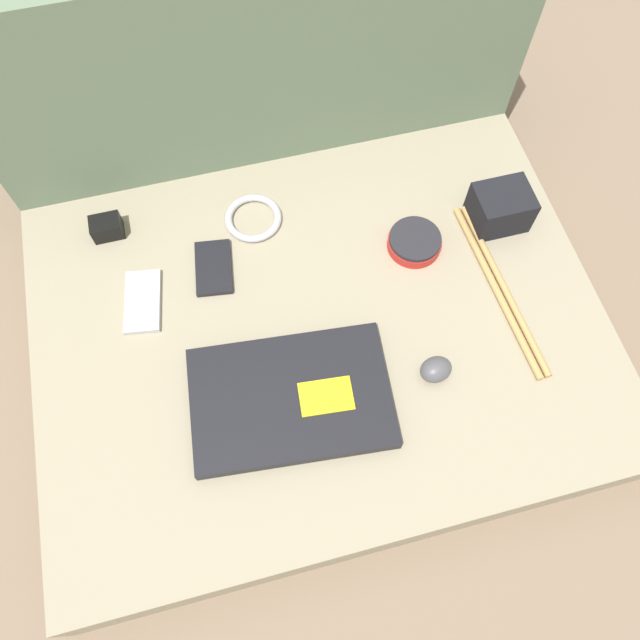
# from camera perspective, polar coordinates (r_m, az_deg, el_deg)

# --- Properties ---
(ground_plane) EXTENTS (8.00, 8.00, 0.00)m
(ground_plane) POSITION_cam_1_polar(r_m,az_deg,el_deg) (1.24, 0.00, -2.67)
(ground_plane) COLOR #7A6651
(couch_seat) EXTENTS (1.03, 0.78, 0.11)m
(couch_seat) POSITION_cam_1_polar(r_m,az_deg,el_deg) (1.18, 0.00, -1.60)
(couch_seat) COLOR gray
(couch_seat) RESTS_ON ground_plane
(couch_backrest) EXTENTS (1.03, 0.20, 0.54)m
(couch_backrest) POSITION_cam_1_polar(r_m,az_deg,el_deg) (1.30, -5.83, 22.00)
(couch_backrest) COLOR #60755B
(couch_backrest) RESTS_ON ground_plane
(laptop) EXTENTS (0.36, 0.25, 0.03)m
(laptop) POSITION_cam_1_polar(r_m,az_deg,el_deg) (1.07, -2.67, -7.13)
(laptop) COLOR black
(laptop) RESTS_ON couch_seat
(computer_mouse) EXTENTS (0.06, 0.06, 0.04)m
(computer_mouse) POSITION_cam_1_polar(r_m,az_deg,el_deg) (1.10, 10.55, -4.47)
(computer_mouse) COLOR #4C4C51
(computer_mouse) RESTS_ON couch_seat
(speaker_puck) EXTENTS (0.10, 0.10, 0.03)m
(speaker_puck) POSITION_cam_1_polar(r_m,az_deg,el_deg) (1.22, 8.63, 7.06)
(speaker_puck) COLOR red
(speaker_puck) RESTS_ON couch_seat
(phone_silver) EXTENTS (0.08, 0.14, 0.01)m
(phone_silver) POSITION_cam_1_polar(r_m,az_deg,el_deg) (1.19, -15.90, 1.63)
(phone_silver) COLOR #B7B7BC
(phone_silver) RESTS_ON couch_seat
(phone_black) EXTENTS (0.08, 0.12, 0.01)m
(phone_black) POSITION_cam_1_polar(r_m,az_deg,el_deg) (1.20, -9.70, 4.74)
(phone_black) COLOR black
(phone_black) RESTS_ON couch_seat
(camera_pouch) EXTENTS (0.11, 0.09, 0.08)m
(camera_pouch) POSITION_cam_1_polar(r_m,az_deg,el_deg) (1.26, 16.16, 9.83)
(camera_pouch) COLOR black
(camera_pouch) RESTS_ON couch_seat
(charger_brick) EXTENTS (0.06, 0.04, 0.04)m
(charger_brick) POSITION_cam_1_polar(r_m,az_deg,el_deg) (1.28, -18.92, 8.01)
(charger_brick) COLOR black
(charger_brick) RESTS_ON couch_seat
(cable_coil) EXTENTS (0.11, 0.11, 0.01)m
(cable_coil) POSITION_cam_1_polar(r_m,az_deg,el_deg) (1.25, -6.12, 9.26)
(cable_coil) COLOR #B2B2B7
(cable_coil) RESTS_ON couch_seat
(drumstick_pair) EXTENTS (0.05, 0.37, 0.01)m
(drumstick_pair) POSITION_cam_1_polar(r_m,az_deg,el_deg) (1.21, 16.10, 2.86)
(drumstick_pair) COLOR tan
(drumstick_pair) RESTS_ON couch_seat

